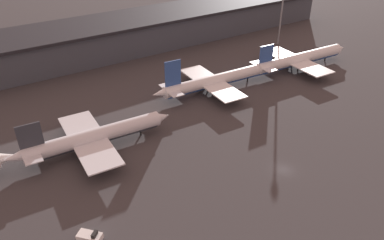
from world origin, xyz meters
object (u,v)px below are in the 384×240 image
at_px(airplane_1, 94,137).
at_px(service_vehicle_3, 90,237).
at_px(airplane_3, 299,59).
at_px(airplane_2, 215,81).

relative_size(airplane_1, service_vehicle_3, 8.80).
bearing_deg(service_vehicle_3, airplane_3, 69.72).
bearing_deg(airplane_1, airplane_3, 8.73).
distance_m(airplane_1, airplane_2, 48.16).
bearing_deg(airplane_2, airplane_1, -164.01).
relative_size(airplane_2, airplane_3, 0.95).
distance_m(airplane_1, airplane_3, 85.65).
xyz_separation_m(airplane_2, airplane_3, (38.25, -2.78, 0.20)).
distance_m(airplane_1, service_vehicle_3, 31.84).
relative_size(airplane_1, airplane_2, 0.94).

